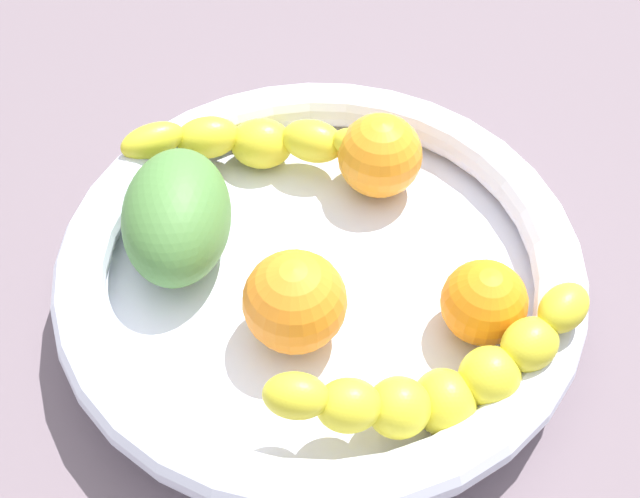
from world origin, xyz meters
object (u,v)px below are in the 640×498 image
orange_mid_left (484,302)px  mango_green (177,216)px  banana_draped_right (442,382)px  banana_draped_left (260,142)px  orange_front (298,302)px  fruit_bowl (320,271)px  orange_mid_right (380,156)px

orange_mid_left → mango_green: (21.26, 0.39, 0.75)cm
orange_mid_left → banana_draped_right: bearing=80.4°
banana_draped_left → orange_front: 15.46cm
fruit_bowl → banana_draped_right: bearing=144.0°
orange_mid_right → orange_front: bearing=85.7°
banana_draped_right → orange_front: (9.87, -2.53, -0.05)cm
fruit_bowl → banana_draped_right: (-10.07, 7.31, 2.76)cm
banana_draped_right → orange_mid_left: (-1.15, -6.80, -0.60)cm
banana_draped_right → orange_front: size_ratio=2.58×
banana_draped_left → orange_mid_left: size_ratio=3.63×
orange_mid_left → orange_mid_right: bearing=-45.8°
orange_front → orange_mid_right: 14.55cm
orange_front → orange_mid_left: bearing=-158.8°
orange_mid_right → mango_green: 15.53cm
orange_front → mango_green: size_ratio=0.60×
orange_front → orange_mid_left: orange_front is taller
banana_draped_left → banana_draped_right: 23.83cm
mango_green → orange_front: bearing=159.3°
banana_draped_left → mango_green: size_ratio=1.81×
banana_draped_right → orange_front: orange_front is taller
banana_draped_right → orange_mid_right: 19.17cm
orange_front → banana_draped_right: bearing=165.6°
banana_draped_right → banana_draped_left: bearing=-41.4°
fruit_bowl → mango_green: bearing=5.2°
banana_draped_left → orange_mid_right: 9.17cm
fruit_bowl → orange_mid_left: orange_mid_left is taller
orange_mid_left → mango_green: 21.28cm
orange_front → mango_green: 10.94cm
orange_front → mango_green: mango_green is taller
orange_mid_left → orange_front: bearing=21.2°
mango_green → banana_draped_right: bearing=162.3°
fruit_bowl → orange_front: bearing=92.4°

